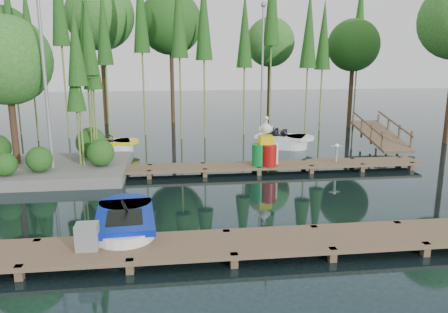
{
  "coord_description": "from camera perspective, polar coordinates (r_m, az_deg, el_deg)",
  "views": [
    {
      "loc": [
        -1.27,
        -13.47,
        4.31
      ],
      "look_at": [
        0.5,
        0.5,
        1.1
      ],
      "focal_mm": 35.0,
      "sensor_mm": 36.0,
      "label": 1
    }
  ],
  "objects": [
    {
      "name": "tree_screen",
      "position": [
        24.15,
        -9.44,
        16.97
      ],
      "size": [
        34.42,
        18.53,
        10.31
      ],
      "color": "#402B1B",
      "rests_on": "ground"
    },
    {
      "name": "lamp_island",
      "position": [
        16.52,
        -22.55,
        11.72
      ],
      "size": [
        0.3,
        0.3,
        7.25
      ],
      "color": "gray",
      "rests_on": "ground"
    },
    {
      "name": "boat_blue",
      "position": [
        11.02,
        -12.75,
        -8.89
      ],
      "size": [
        1.58,
        3.1,
        1.01
      ],
      "rotation": [
        0.0,
        0.0,
        0.08
      ],
      "color": "white",
      "rests_on": "ground"
    },
    {
      "name": "island",
      "position": [
        17.53,
        -24.12,
        8.05
      ],
      "size": [
        6.2,
        4.2,
        6.75
      ],
      "color": "slate",
      "rests_on": "ground"
    },
    {
      "name": "yellow_barrel",
      "position": [
        16.76,
        5.39,
        0.53
      ],
      "size": [
        0.6,
        0.6,
        0.91
      ],
      "primitive_type": "cylinder",
      "color": "yellow",
      "rests_on": "far_dock"
    },
    {
      "name": "utility_cabinet",
      "position": [
        9.88,
        -17.43,
        -9.94
      ],
      "size": [
        0.47,
        0.4,
        0.57
      ],
      "primitive_type": "cube",
      "color": "gray",
      "rests_on": "near_dock"
    },
    {
      "name": "ramp",
      "position": [
        22.77,
        19.73,
        2.68
      ],
      "size": [
        1.5,
        3.94,
        1.49
      ],
      "color": "brown",
      "rests_on": "ground"
    },
    {
      "name": "far_dock",
      "position": [
        16.64,
        0.84,
        -1.35
      ],
      "size": [
        15.0,
        1.2,
        0.5
      ],
      "color": "brown",
      "rests_on": "ground"
    },
    {
      "name": "boat_yellow_far",
      "position": [
        20.81,
        -14.87,
        1.23
      ],
      "size": [
        2.76,
        1.55,
        1.31
      ],
      "rotation": [
        0.0,
        0.0,
        -0.2
      ],
      "color": "white",
      "rests_on": "ground"
    },
    {
      "name": "lamp_rear",
      "position": [
        25.03,
        5.05,
        12.69
      ],
      "size": [
        0.3,
        0.3,
        7.25
      ],
      "color": "gray",
      "rests_on": "ground"
    },
    {
      "name": "ground_plane",
      "position": [
        14.2,
        -1.75,
        -4.83
      ],
      "size": [
        90.0,
        90.0,
        0.0
      ],
      "primitive_type": "plane",
      "color": "#1A2D32"
    },
    {
      "name": "seagull_post",
      "position": [
        17.58,
        14.5,
        0.88
      ],
      "size": [
        0.46,
        0.25,
        0.73
      ],
      "color": "gray",
      "rests_on": "far_dock"
    },
    {
      "name": "drum_cluster",
      "position": [
        16.6,
        5.57,
        0.74
      ],
      "size": [
        1.08,
        0.99,
        1.87
      ],
      "color": "#0C7228",
      "rests_on": "far_dock"
    },
    {
      "name": "near_dock",
      "position": [
        9.94,
        0.78,
        -11.39
      ],
      "size": [
        18.0,
        1.5,
        0.5
      ],
      "color": "brown",
      "rests_on": "ground"
    },
    {
      "name": "boat_white_far",
      "position": [
        21.46,
        7.53,
        1.99
      ],
      "size": [
        3.21,
        2.54,
        1.39
      ],
      "rotation": [
        0.0,
        0.0,
        0.21
      ],
      "color": "white",
      "rests_on": "ground"
    }
  ]
}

